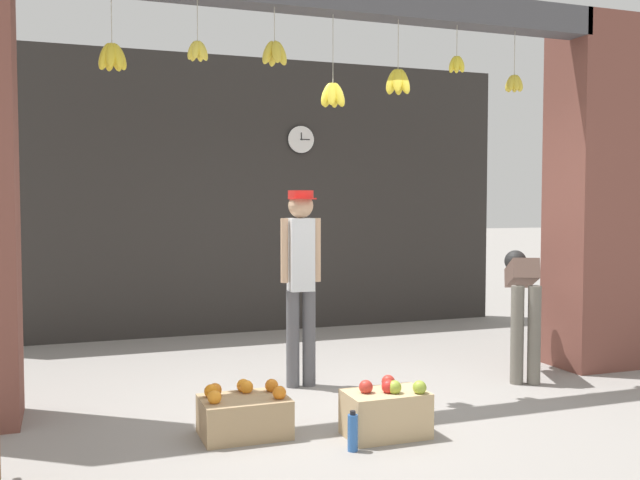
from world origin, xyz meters
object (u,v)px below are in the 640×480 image
Objects in this scene: shopkeeper at (301,272)px; wall_clock at (301,140)px; worker_stooping at (522,295)px; fruit_crate_apples at (386,412)px; fruit_crate_oranges at (244,414)px; water_bottle at (353,432)px.

wall_clock is at bearing -105.74° from shopkeeper.
shopkeeper is 1.50× the size of worker_stooping.
shopkeeper is at bearing 95.33° from fruit_crate_apples.
shopkeeper is at bearing -108.29° from wall_clock.
worker_stooping is 3.20× the size of wall_clock.
worker_stooping is 2.14m from fruit_crate_apples.
fruit_crate_oranges is 0.94m from fruit_crate_apples.
shopkeeper is at bearing 54.91° from fruit_crate_oranges.
fruit_crate_apples is at bearing 30.77° from water_bottle.
worker_stooping is 2.82m from fruit_crate_oranges.
wall_clock is at bearing 79.74° from fruit_crate_apples.
worker_stooping reaches higher than fruit_crate_apples.
worker_stooping reaches higher than fruit_crate_oranges.
shopkeeper is 2.87× the size of fruit_crate_oranges.
worker_stooping is 2.04× the size of fruit_crate_apples.
wall_clock reaches higher than water_bottle.
fruit_crate_oranges reaches higher than water_bottle.
wall_clock is at bearing 66.25° from fruit_crate_oranges.
fruit_crate_oranges is at bearing -137.96° from worker_stooping.
fruit_crate_apples is 0.37m from water_bottle.
worker_stooping is 2.50m from water_bottle.
shopkeeper reaches higher than fruit_crate_oranges.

